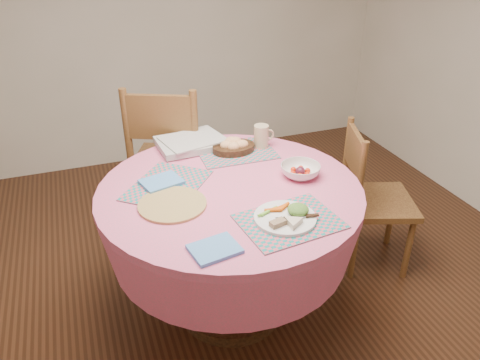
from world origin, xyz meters
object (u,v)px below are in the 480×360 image
at_px(chair_right, 371,196).
at_px(chair_back, 169,159).
at_px(dining_table, 230,222).
at_px(dinner_plate, 287,216).
at_px(latte_mug, 262,136).
at_px(bread_bowl, 234,146).
at_px(fruit_bowl, 300,171).
at_px(wicker_trivet, 172,204).

distance_m(chair_right, chair_back, 1.24).
bearing_deg(chair_right, dining_table, 116.72).
distance_m(dinner_plate, latte_mug, 0.73).
bearing_deg(dining_table, bread_bowl, 68.04).
xyz_separation_m(dining_table, chair_right, (0.89, 0.12, -0.10)).
xyz_separation_m(chair_right, chair_back, (-1.01, 0.70, 0.08)).
bearing_deg(chair_back, chair_right, 169.71).
distance_m(chair_back, dinner_plate, 1.21).
xyz_separation_m(dining_table, fruit_bowl, (0.36, -0.01, 0.22)).
bearing_deg(bread_bowl, chair_right, -17.66).
bearing_deg(wicker_trivet, chair_right, 8.75).
relative_size(dining_table, wicker_trivet, 4.13).
height_order(dining_table, bread_bowl, bread_bowl).
bearing_deg(wicker_trivet, dinner_plate, -33.67).
distance_m(wicker_trivet, dinner_plate, 0.50).
bearing_deg(bread_bowl, chair_back, 119.69).
relative_size(chair_back, wicker_trivet, 3.44).
bearing_deg(wicker_trivet, dining_table, 12.58).
bearing_deg(chair_right, chair_back, 74.52).
height_order(dining_table, dinner_plate, dinner_plate).
bearing_deg(latte_mug, fruit_bowl, -82.40).
xyz_separation_m(dining_table, bread_bowl, (0.14, 0.36, 0.23)).
xyz_separation_m(chair_back, fruit_bowl, (0.48, -0.83, 0.24)).
height_order(chair_back, bread_bowl, chair_back).
height_order(bread_bowl, latte_mug, latte_mug).
bearing_deg(fruit_bowl, latte_mug, 97.60).
height_order(wicker_trivet, latte_mug, latte_mug).
xyz_separation_m(bread_bowl, latte_mug, (0.16, 0.00, 0.03)).
bearing_deg(chair_back, fruit_bowl, 144.15).
distance_m(chair_back, wicker_trivet, 0.93).
xyz_separation_m(chair_right, fruit_bowl, (-0.54, -0.13, 0.33)).
relative_size(dining_table, dinner_plate, 4.79).
xyz_separation_m(dinner_plate, bread_bowl, (0.01, 0.70, 0.01)).
height_order(chair_right, bread_bowl, chair_right).
relative_size(dinner_plate, bread_bowl, 1.13).
bearing_deg(chair_back, wicker_trivet, 103.74).
relative_size(chair_right, wicker_trivet, 2.90).
height_order(latte_mug, fruit_bowl, latte_mug).
xyz_separation_m(dining_table, chair_back, (-0.12, 0.82, -0.02)).
height_order(chair_back, latte_mug, chair_back).
bearing_deg(chair_back, bread_bowl, 144.10).
distance_m(bread_bowl, fruit_bowl, 0.43).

